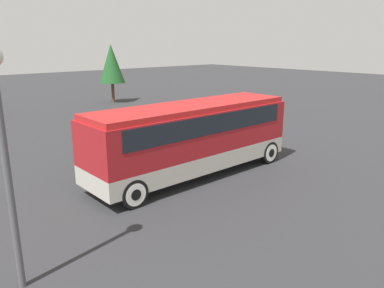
# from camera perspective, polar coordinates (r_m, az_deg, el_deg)

# --- Properties ---
(ground_plane) EXTENTS (120.00, 120.00, 0.00)m
(ground_plane) POSITION_cam_1_polar(r_m,az_deg,el_deg) (16.08, -0.00, -4.74)
(ground_plane) COLOR #2D2D30
(tour_bus) EXTENTS (9.32, 2.59, 3.06)m
(tour_bus) POSITION_cam_1_polar(r_m,az_deg,el_deg) (15.61, 0.26, 1.70)
(tour_bus) COLOR #B7B2A8
(tour_bus) RESTS_ON ground_plane
(parked_car_near) EXTENTS (4.51, 1.88, 1.31)m
(parked_car_near) POSITION_cam_1_polar(r_m,az_deg,el_deg) (24.33, -6.86, 3.68)
(parked_car_near) COLOR #7A6B5B
(parked_car_near) RESTS_ON ground_plane
(parked_car_mid) EXTENTS (4.22, 1.97, 1.38)m
(parked_car_mid) POSITION_cam_1_polar(r_m,az_deg,el_deg) (20.50, -5.15, 1.60)
(parked_car_mid) COLOR navy
(parked_car_mid) RESTS_ON ground_plane
(lamp_post) EXTENTS (0.44, 0.44, 5.45)m
(lamp_post) POSITION_cam_1_polar(r_m,az_deg,el_deg) (8.72, -26.94, 1.01)
(lamp_post) COLOR #515156
(lamp_post) RESTS_ON ground_plane
(tree_center) EXTENTS (2.34, 2.34, 5.36)m
(tree_center) POSITION_cam_1_polar(r_m,az_deg,el_deg) (36.17, -12.17, 11.86)
(tree_center) COLOR brown
(tree_center) RESTS_ON ground_plane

